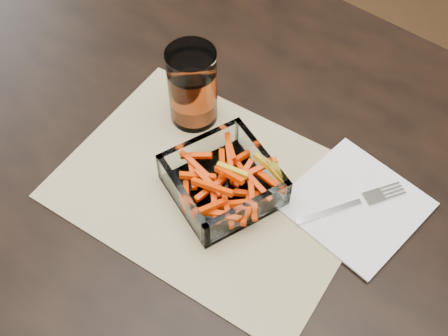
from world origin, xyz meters
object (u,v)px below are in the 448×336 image
(dining_table, at_px, (235,189))
(tumbler, at_px, (193,89))
(fork, at_px, (354,203))
(glass_bowl, at_px, (223,182))

(dining_table, bearing_deg, tumbler, 166.34)
(dining_table, bearing_deg, fork, 12.30)
(dining_table, relative_size, fork, 9.90)
(glass_bowl, xyz_separation_m, fork, (0.17, 0.10, -0.02))
(dining_table, distance_m, fork, 0.22)
(tumbler, xyz_separation_m, fork, (0.30, 0.02, -0.06))
(dining_table, relative_size, glass_bowl, 8.53)
(fork, bearing_deg, tumbler, -146.30)
(tumbler, distance_m, fork, 0.31)
(dining_table, relative_size, tumbler, 11.47)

